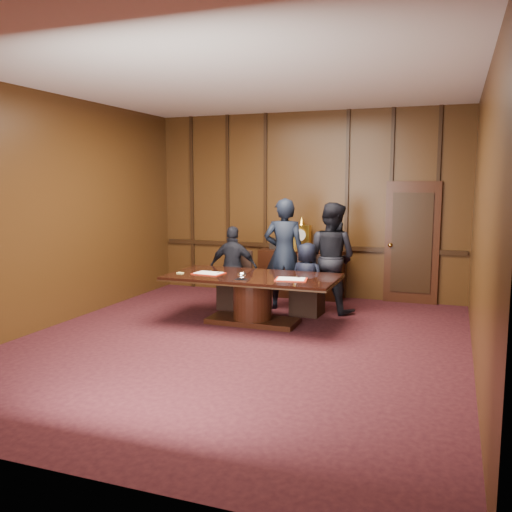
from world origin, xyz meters
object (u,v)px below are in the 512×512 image
at_px(sideboard, 301,272).
at_px(signatory_left, 234,268).
at_px(conference_table, 253,291).
at_px(witness_left, 284,254).
at_px(signatory_right, 307,279).
at_px(witness_right, 331,257).

xyz_separation_m(sideboard, signatory_left, (-0.83, -1.36, 0.23)).
bearing_deg(conference_table, witness_left, 82.06).
bearing_deg(signatory_left, conference_table, 122.60).
relative_size(sideboard, signatory_right, 1.32).
bearing_deg(witness_right, witness_left, 23.15).
bearing_deg(signatory_right, conference_table, 61.48).
distance_m(witness_left, witness_right, 0.81).
height_order(conference_table, signatory_left, signatory_left).
relative_size(conference_table, signatory_right, 2.17).
xyz_separation_m(signatory_left, witness_right, (1.61, 0.41, 0.21)).
bearing_deg(witness_right, conference_table, 69.31).
relative_size(signatory_left, witness_right, 0.78).
distance_m(conference_table, signatory_right, 1.04).
relative_size(sideboard, conference_table, 0.61).
xyz_separation_m(sideboard, conference_table, (-0.18, -2.16, 0.02)).
xyz_separation_m(sideboard, signatory_right, (0.47, -1.36, 0.12)).
height_order(sideboard, witness_left, witness_left).
bearing_deg(signatory_right, witness_right, -116.87).
relative_size(sideboard, witness_right, 0.86).
xyz_separation_m(sideboard, witness_left, (-0.02, -1.03, 0.47)).
bearing_deg(witness_right, signatory_left, 31.98).
distance_m(signatory_right, witness_right, 0.60).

